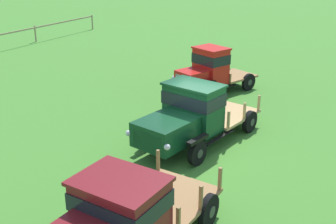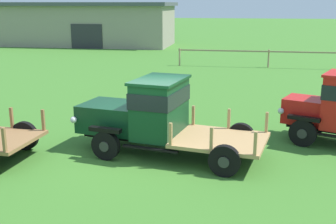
% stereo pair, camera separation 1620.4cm
% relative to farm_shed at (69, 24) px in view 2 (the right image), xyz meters
% --- Properties ---
extents(ground_plane, '(240.00, 240.00, 0.00)m').
position_rel_farm_shed_xyz_m(ground_plane, '(15.71, -32.37, -2.26)').
color(ground_plane, '#3D7528').
extents(farm_shed, '(22.38, 7.98, 4.48)m').
position_rel_farm_shed_xyz_m(farm_shed, '(0.00, 0.00, 0.00)').
color(farm_shed, gray).
rests_on(farm_shed, ground).
extents(paddock_fence, '(19.52, 0.49, 1.25)m').
position_rel_farm_shed_xyz_m(paddock_fence, '(23.70, -13.54, -1.29)').
color(paddock_fence, '#997F60').
rests_on(paddock_fence, ground).
extents(vintage_truck_second_in_line, '(5.91, 3.13, 2.26)m').
position_rel_farm_shed_xyz_m(vintage_truck_second_in_line, '(15.96, -31.79, -1.11)').
color(vintage_truck_second_in_line, black).
rests_on(vintage_truck_second_in_line, ground).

